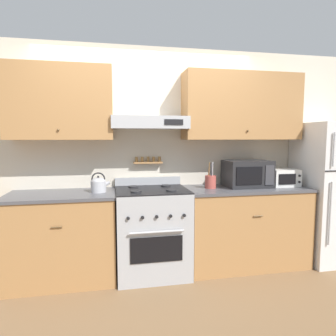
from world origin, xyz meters
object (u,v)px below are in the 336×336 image
(refrigerator, at_px, (328,192))
(microwave, at_px, (247,174))
(stove_range, at_px, (152,231))
(tea_kettle, at_px, (99,184))
(toaster_oven, at_px, (282,177))
(utensil_crock, at_px, (210,181))

(refrigerator, bearing_deg, microwave, 176.27)
(refrigerator, relative_size, microwave, 3.28)
(stove_range, height_order, tea_kettle, tea_kettle)
(toaster_oven, bearing_deg, microwave, 177.50)
(refrigerator, relative_size, tea_kettle, 7.95)
(stove_range, xyz_separation_m, microwave, (1.14, 0.05, 0.61))
(tea_kettle, distance_m, utensil_crock, 1.25)
(stove_range, xyz_separation_m, refrigerator, (2.18, -0.01, 0.36))
(refrigerator, relative_size, utensil_crock, 5.61)
(refrigerator, bearing_deg, stove_range, 179.64)
(stove_range, distance_m, tea_kettle, 0.78)
(tea_kettle, bearing_deg, toaster_oven, -0.05)
(tea_kettle, height_order, toaster_oven, tea_kettle)
(utensil_crock, height_order, toaster_oven, utensil_crock)
(tea_kettle, xyz_separation_m, microwave, (1.70, 0.02, 0.07))
(stove_range, height_order, refrigerator, refrigerator)
(microwave, height_order, utensil_crock, microwave)
(stove_range, height_order, microwave, microwave)
(stove_range, distance_m, refrigerator, 2.21)
(stove_range, relative_size, tea_kettle, 4.91)
(utensil_crock, xyz_separation_m, toaster_oven, (0.90, -0.00, 0.02))
(microwave, bearing_deg, utensil_crock, -177.76)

